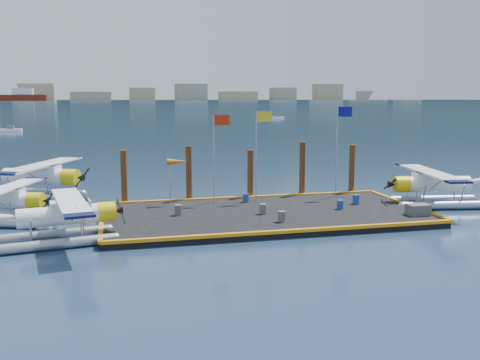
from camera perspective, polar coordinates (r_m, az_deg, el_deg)
The scene contains 24 objects.
ground at distance 34.02m, azimuth 2.59°, elevation -4.07°, with size 4000.00×4000.00×0.00m, color #172B47.
dock at distance 33.98m, azimuth 2.60°, elevation -3.75°, with size 20.00×10.00×0.40m, color black.
dock_bumpers at distance 33.91m, azimuth 2.60°, elevation -3.27°, with size 20.25×10.25×0.18m, color orange, non-canonical shape.
far_backdrop at distance 1786.80m, azimuth -5.61°, elevation 9.01°, with size 3050.00×2050.00×810.00m.
seaplane_a at distance 29.45m, azimuth -18.28°, elevation -3.89°, with size 8.03×8.79×3.11m.
seaplane_b at distance 35.25m, azimuth -24.05°, elevation -2.23°, with size 7.82×8.37×2.99m.
seaplane_c at distance 42.28m, azimuth -20.68°, elevation 0.10°, with size 9.43×9.93×3.62m.
seaplane_d at distance 39.59m, azimuth 20.00°, elevation -0.62°, with size 8.56×9.38×3.32m.
drum_0 at distance 33.13m, azimuth -6.60°, elevation -3.20°, with size 0.46×0.46×0.65m, color #4F4F54.
drum_1 at distance 31.28m, azimuth 4.46°, elevation -3.91°, with size 0.45×0.45×0.63m, color #4F4F54.
drum_2 at distance 35.28m, azimuth 10.64°, elevation -2.59°, with size 0.42×0.42×0.59m, color #1B3C95.
drum_3 at distance 33.29m, azimuth 2.45°, elevation -3.10°, with size 0.45×0.45×0.63m, color #4F4F54.
drum_4 at distance 37.12m, azimuth 12.26°, elevation -2.03°, with size 0.45×0.45×0.64m, color #1B3C95.
drum_5 at distance 36.94m, azimuth 0.64°, elevation -1.92°, with size 0.42×0.42×0.59m, color #1B3C95.
crate at distance 34.79m, azimuth 18.46°, elevation -3.01°, with size 1.33×0.89×0.67m, color #4F4F54.
flagpole_red at distance 36.44m, azimuth -2.50°, elevation 3.80°, with size 1.14×0.08×6.00m.
flagpole_yellow at distance 37.12m, azimuth 2.06°, elevation 4.08°, with size 1.14×0.08×6.20m.
flagpole_blue at distance 39.14m, azimuth 10.56°, elevation 4.44°, with size 1.14×0.08×6.50m.
windsock at distance 36.15m, azimuth -6.74°, elevation 1.85°, with size 1.40×0.44×3.12m.
piling_0 at distance 37.66m, azimuth -12.25°, elevation 0.10°, with size 0.44×0.44×4.00m, color #412012.
piling_1 at distance 38.00m, azimuth -5.46°, elevation 0.50°, with size 0.44×0.44×4.20m, color #412012.
piling_2 at distance 38.91m, azimuth 1.11°, elevation 0.44°, with size 0.44×0.44×3.80m, color #412012.
piling_3 at distance 40.07m, azimuth 6.66°, elevation 0.99°, with size 0.44×0.44×4.30m, color #412012.
piling_4 at distance 41.63m, azimuth 11.83°, elevation 0.95°, with size 0.44×0.44×4.00m, color #412012.
Camera 1 is at (-9.25, -31.82, 7.69)m, focal length 40.00 mm.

